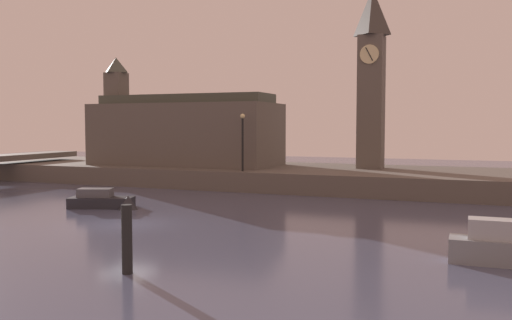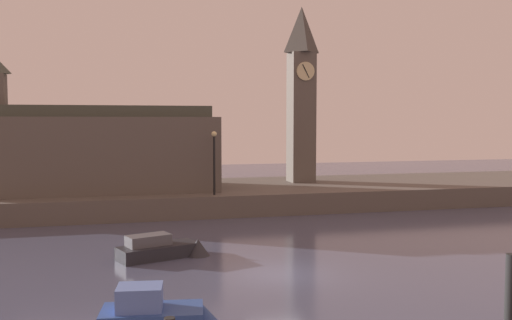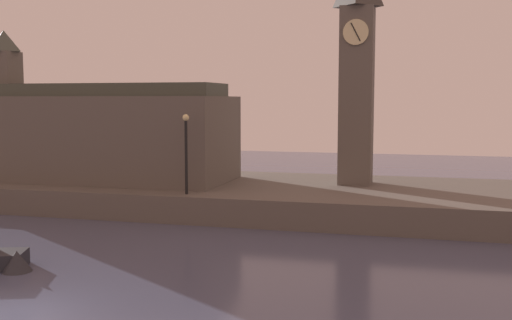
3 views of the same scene
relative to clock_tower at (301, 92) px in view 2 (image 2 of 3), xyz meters
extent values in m
plane|color=#474C66|center=(-8.26, -21.52, -8.94)|extent=(120.00, 120.00, 0.00)
cube|color=#5B544C|center=(-8.26, -1.52, -8.19)|extent=(70.00, 12.00, 1.50)
cube|color=#5B544C|center=(0.00, 0.00, -2.14)|extent=(1.95, 1.95, 10.59)
cylinder|color=beige|center=(0.00, -1.03, 1.57)|extent=(1.48, 0.12, 1.48)
cube|color=black|center=(0.00, -1.10, 1.57)|extent=(0.60, 0.04, 1.08)
pyramid|color=#403A35|center=(0.00, 0.00, 5.01)|extent=(2.15, 2.15, 3.73)
cube|color=#5B544C|center=(-15.79, -2.01, -4.78)|extent=(16.15, 6.94, 5.31)
cube|color=#42473D|center=(-15.79, -2.01, -1.73)|extent=(15.34, 4.16, 0.80)
cylinder|color=black|center=(-8.42, -6.53, -5.45)|extent=(0.16, 0.16, 3.97)
sphere|color=#F2E099|center=(-8.42, -6.53, -3.28)|extent=(0.36, 0.36, 0.36)
cylinder|color=black|center=(-2.88, -29.21, -7.77)|extent=(0.36, 0.36, 2.34)
cube|color=#232328|center=(-13.04, -17.38, -8.62)|extent=(4.06, 2.66, 0.64)
cube|color=#515156|center=(-13.50, -17.38, -8.05)|extent=(2.25, 1.64, 0.51)
cone|color=#232328|center=(-11.14, -17.38, -8.59)|extent=(1.67, 1.67, 0.95)
cube|color=#5B7AC1|center=(-14.33, -27.18, -7.73)|extent=(1.49, 1.24, 0.73)
cone|color=#2D4C93|center=(-12.43, -27.18, -8.47)|extent=(1.55, 1.55, 0.77)
camera|label=1|loc=(7.94, -44.51, -3.93)|focal=38.59mm
camera|label=2|loc=(-15.02, -44.25, -2.39)|focal=39.62mm
camera|label=3|loc=(3.76, -37.19, -2.31)|focal=42.84mm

